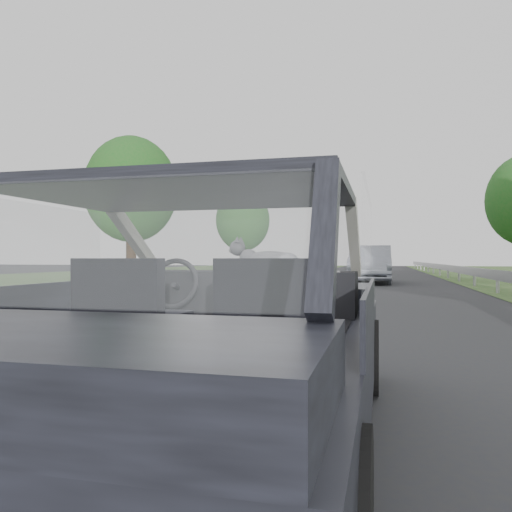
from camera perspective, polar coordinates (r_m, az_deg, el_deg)
The scene contains 10 objects.
ground at distance 3.13m, azimuth -4.83°, elevation -20.63°, with size 140.00×140.00×0.00m, color #26272D.
subject_car at distance 2.96m, azimuth -4.83°, elevation -7.35°, with size 1.80×4.00×1.45m, color black.
dashboard at distance 3.54m, azimuth -1.51°, elevation -4.14°, with size 1.58×0.45×0.30m, color black.
driver_seat at distance 2.84m, azimuth -14.44°, elevation -4.49°, with size 0.50×0.72×0.42m, color black.
passenger_seat at distance 2.56m, azimuth 1.56°, elevation -4.97°, with size 0.50×0.72×0.42m, color black.
steering_wheel at distance 3.39m, azimuth -9.40°, elevation -3.13°, with size 0.36×0.36×0.04m, color black.
cat at distance 3.43m, azimuth 1.58°, elevation -0.44°, with size 0.54×0.17×0.24m, color gray.
other_car at distance 22.57m, azimuth 12.94°, elevation -0.90°, with size 1.99×5.05×1.66m, color #A1A6B6.
tree_5 at distance 25.78m, azimuth -14.08°, elevation 5.10°, with size 4.61×4.61×6.99m, color #1C5E1E, non-canonical shape.
tree_6 at distance 36.36m, azimuth -1.53°, elevation 2.72°, with size 3.93×3.93×5.95m, color #1C5E1E, non-canonical shape.
Camera 1 is at (0.96, -2.77, 1.09)m, focal length 35.00 mm.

